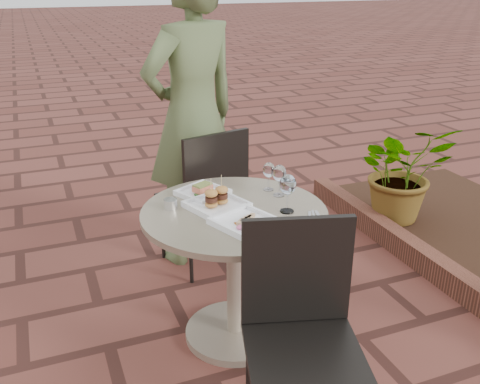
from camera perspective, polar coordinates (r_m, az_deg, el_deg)
name	(u,v)px	position (r m, az deg, el deg)	size (l,w,h in m)	color
ground	(212,379)	(2.69, -2.98, -19.28)	(60.00, 60.00, 0.00)	brown
cafe_table	(234,255)	(2.68, -0.60, -6.74)	(0.90, 0.90, 0.73)	gray
chair_far	(208,189)	(3.30, -3.43, 0.29)	(0.53, 0.53, 0.93)	black
chair_near	(300,318)	(2.14, 6.47, -13.21)	(0.55, 0.55, 0.93)	black
diner	(193,117)	(3.36, -5.07, 7.96)	(0.70, 0.46, 1.91)	#49572F
plate_salmon	(203,192)	(2.75, -3.99, 0.04)	(0.29, 0.29, 0.06)	white
plate_sliders	(217,202)	(2.59, -2.51, -1.06)	(0.32, 0.32, 0.16)	white
plate_tuna	(244,221)	(2.42, 0.47, -3.16)	(0.32, 0.32, 0.03)	white
wine_glass_right	(288,186)	(2.51, 5.12, 0.69)	(0.08, 0.08, 0.19)	white
wine_glass_mid	(269,171)	(2.77, 3.10, 2.28)	(0.06, 0.06, 0.15)	white
wine_glass_far	(279,174)	(2.70, 4.23, 1.92)	(0.07, 0.07, 0.16)	white
steel_ramekin	(171,204)	(2.60, -7.42, -1.27)	(0.07, 0.07, 0.05)	silver
cutlery_set	(315,220)	(2.49, 8.01, -2.97)	(0.10, 0.22, 0.00)	silver
planter_curb	(440,271)	(3.57, 20.58, -7.85)	(0.12, 3.00, 0.15)	brown
potted_plant_a	(403,171)	(4.10, 16.95, 2.13)	(0.68, 0.59, 0.75)	#33662D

